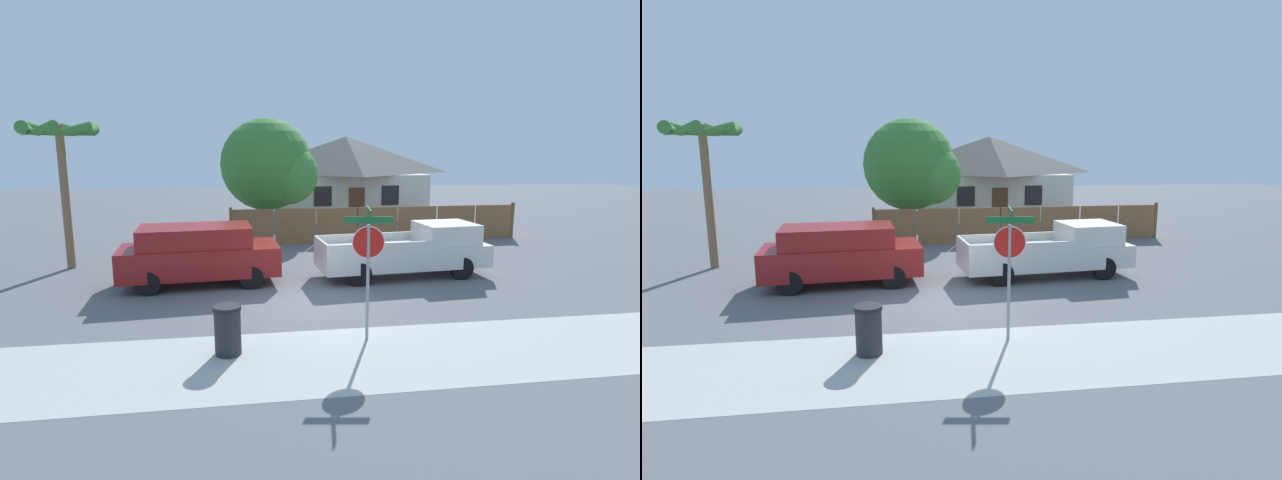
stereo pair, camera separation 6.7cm
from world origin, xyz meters
TOP-DOWN VIEW (x-y plane):
  - ground_plane at (0.00, 0.00)m, footprint 80.00×80.00m
  - sidewalk_strip at (0.00, -3.60)m, footprint 36.00×3.20m
  - wooden_fence at (4.35, 8.70)m, footprint 13.21×0.12m
  - house at (4.64, 17.38)m, footprint 9.27×6.79m
  - oak_tree at (-0.32, 10.41)m, footprint 4.47×4.25m
  - palm_tree at (-7.73, 5.39)m, footprint 2.52×2.72m
  - red_suv at (-3.03, 2.53)m, footprint 4.94×2.38m
  - orange_pickup at (3.79, 2.55)m, footprint 5.71×2.29m
  - stop_sign at (1.01, -2.73)m, footprint 1.02×0.92m
  - trash_bin at (-2.02, -3.06)m, footprint 0.58×0.58m

SIDE VIEW (x-z plane):
  - ground_plane at x=0.00m, z-range 0.00..0.00m
  - sidewalk_strip at x=0.00m, z-range 0.00..0.01m
  - trash_bin at x=-2.02m, z-range 0.01..1.05m
  - wooden_fence at x=4.35m, z-range -0.05..1.62m
  - orange_pickup at x=3.79m, z-range -0.02..1.72m
  - red_suv at x=-3.03m, z-range 0.07..1.92m
  - stop_sign at x=1.01m, z-range 0.53..3.49m
  - house at x=4.64m, z-range 0.09..4.96m
  - oak_tree at x=-0.32m, z-range 0.55..6.11m
  - palm_tree at x=-7.73m, z-range 1.81..6.88m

